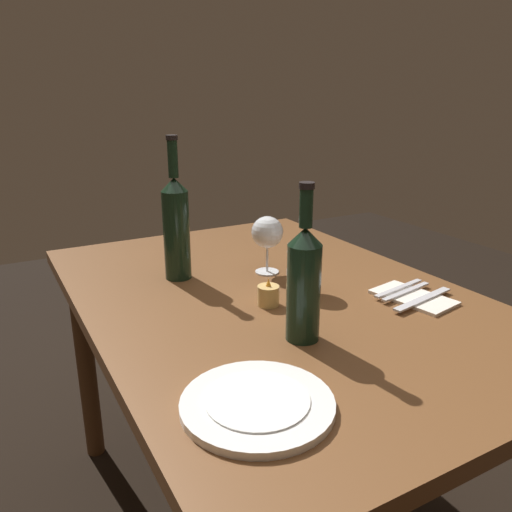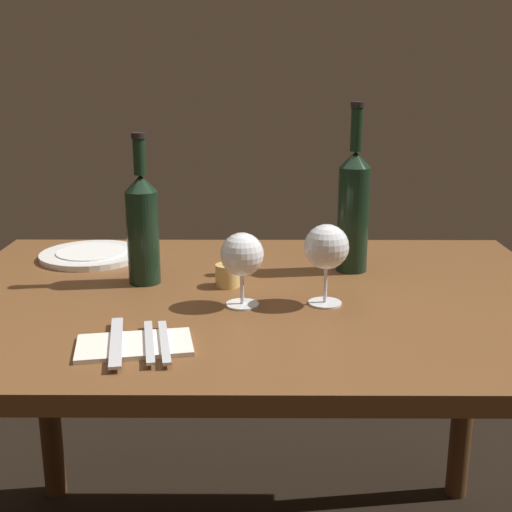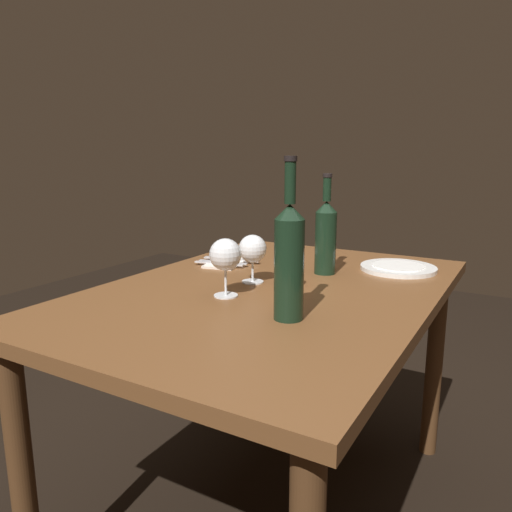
{
  "view_description": "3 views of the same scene",
  "coord_description": "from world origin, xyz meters",
  "px_view_note": "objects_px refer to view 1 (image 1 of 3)",
  "views": [
    {
      "loc": [
        1.01,
        -0.61,
        1.22
      ],
      "look_at": [
        -0.08,
        -0.0,
        0.81
      ],
      "focal_mm": 35.39,
      "sensor_mm": 36.0,
      "label": 1
    },
    {
      "loc": [
        -0.01,
        1.31,
        1.19
      ],
      "look_at": [
        -0.0,
        0.07,
        0.84
      ],
      "focal_mm": 47.15,
      "sensor_mm": 36.0,
      "label": 2
    },
    {
      "loc": [
        -1.22,
        -0.65,
        1.13
      ],
      "look_at": [
        -0.09,
        -0.0,
        0.85
      ],
      "focal_mm": 34.46,
      "sensor_mm": 36.0,
      "label": 3
    }
  ],
  "objects_px": {
    "votive_candle": "(268,296)",
    "wine_bottle_second": "(304,281)",
    "wine_bottle": "(176,225)",
    "fork_inner": "(406,292)",
    "wine_glass_left": "(304,253)",
    "wine_glass_right": "(267,233)",
    "fork_outer": "(399,288)",
    "folded_napkin": "(413,297)",
    "table_knife": "(423,299)",
    "dinner_plate": "(257,403)"
  },
  "relations": [
    {
      "from": "wine_bottle_second",
      "to": "table_knife",
      "type": "xyz_separation_m",
      "value": [
        -0.01,
        0.35,
        -0.12
      ]
    },
    {
      "from": "wine_bottle",
      "to": "fork_outer",
      "type": "relative_size",
      "value": 2.11
    },
    {
      "from": "votive_candle",
      "to": "wine_bottle_second",
      "type": "bearing_deg",
      "value": -7.94
    },
    {
      "from": "wine_glass_right",
      "to": "votive_candle",
      "type": "distance_m",
      "value": 0.24
    },
    {
      "from": "fork_inner",
      "to": "fork_outer",
      "type": "height_order",
      "value": "same"
    },
    {
      "from": "wine_bottle",
      "to": "dinner_plate",
      "type": "xyz_separation_m",
      "value": [
        0.62,
        -0.1,
        -0.14
      ]
    },
    {
      "from": "wine_bottle",
      "to": "fork_inner",
      "type": "distance_m",
      "value": 0.61
    },
    {
      "from": "dinner_plate",
      "to": "wine_bottle",
      "type": "bearing_deg",
      "value": 170.65
    },
    {
      "from": "fork_outer",
      "to": "table_knife",
      "type": "xyz_separation_m",
      "value": [
        0.08,
        0.0,
        0.0
      ]
    },
    {
      "from": "wine_bottle_second",
      "to": "votive_candle",
      "type": "distance_m",
      "value": 0.21
    },
    {
      "from": "wine_glass_left",
      "to": "wine_glass_right",
      "type": "bearing_deg",
      "value": -176.53
    },
    {
      "from": "folded_napkin",
      "to": "fork_outer",
      "type": "distance_m",
      "value": 0.05
    },
    {
      "from": "votive_candle",
      "to": "wine_bottle",
      "type": "bearing_deg",
      "value": -156.85
    },
    {
      "from": "votive_candle",
      "to": "folded_napkin",
      "type": "distance_m",
      "value": 0.36
    },
    {
      "from": "wine_bottle_second",
      "to": "fork_outer",
      "type": "relative_size",
      "value": 1.79
    },
    {
      "from": "wine_glass_left",
      "to": "wine_bottle",
      "type": "height_order",
      "value": "wine_bottle"
    },
    {
      "from": "dinner_plate",
      "to": "wine_bottle_second",
      "type": "bearing_deg",
      "value": 129.84
    },
    {
      "from": "wine_bottle_second",
      "to": "fork_outer",
      "type": "distance_m",
      "value": 0.38
    },
    {
      "from": "folded_napkin",
      "to": "votive_candle",
      "type": "bearing_deg",
      "value": -113.13
    },
    {
      "from": "wine_glass_right",
      "to": "fork_inner",
      "type": "distance_m",
      "value": 0.39
    },
    {
      "from": "dinner_plate",
      "to": "folded_napkin",
      "type": "bearing_deg",
      "value": 110.4
    },
    {
      "from": "dinner_plate",
      "to": "fork_outer",
      "type": "bearing_deg",
      "value": 114.84
    },
    {
      "from": "wine_glass_left",
      "to": "fork_inner",
      "type": "relative_size",
      "value": 0.81
    },
    {
      "from": "dinner_plate",
      "to": "table_knife",
      "type": "bearing_deg",
      "value": 107.6
    },
    {
      "from": "folded_napkin",
      "to": "wine_glass_left",
      "type": "bearing_deg",
      "value": -130.15
    },
    {
      "from": "dinner_plate",
      "to": "fork_outer",
      "type": "distance_m",
      "value": 0.61
    },
    {
      "from": "wine_bottle_second",
      "to": "dinner_plate",
      "type": "relative_size",
      "value": 1.29
    },
    {
      "from": "wine_glass_right",
      "to": "dinner_plate",
      "type": "relative_size",
      "value": 0.65
    },
    {
      "from": "wine_bottle",
      "to": "fork_inner",
      "type": "xyz_separation_m",
      "value": [
        0.39,
        0.45,
        -0.14
      ]
    },
    {
      "from": "wine_glass_left",
      "to": "fork_outer",
      "type": "relative_size",
      "value": 0.81
    },
    {
      "from": "wine_bottle",
      "to": "votive_candle",
      "type": "bearing_deg",
      "value": 23.15
    },
    {
      "from": "fork_inner",
      "to": "fork_outer",
      "type": "bearing_deg",
      "value": 180.0
    },
    {
      "from": "fork_outer",
      "to": "wine_glass_right",
      "type": "bearing_deg",
      "value": -142.96
    },
    {
      "from": "fork_inner",
      "to": "table_knife",
      "type": "bearing_deg",
      "value": 0.0
    },
    {
      "from": "fork_inner",
      "to": "table_knife",
      "type": "height_order",
      "value": "same"
    },
    {
      "from": "wine_glass_left",
      "to": "dinner_plate",
      "type": "height_order",
      "value": "wine_glass_left"
    },
    {
      "from": "wine_glass_left",
      "to": "fork_inner",
      "type": "bearing_deg",
      "value": 54.15
    },
    {
      "from": "wine_glass_right",
      "to": "folded_napkin",
      "type": "height_order",
      "value": "wine_glass_right"
    },
    {
      "from": "wine_glass_right",
      "to": "votive_candle",
      "type": "relative_size",
      "value": 2.4
    },
    {
      "from": "wine_glass_left",
      "to": "wine_bottle_second",
      "type": "distance_m",
      "value": 0.26
    },
    {
      "from": "wine_glass_left",
      "to": "wine_glass_right",
      "type": "height_order",
      "value": "wine_glass_right"
    },
    {
      "from": "fork_outer",
      "to": "table_knife",
      "type": "bearing_deg",
      "value": 0.0
    },
    {
      "from": "wine_bottle_second",
      "to": "folded_napkin",
      "type": "xyz_separation_m",
      "value": [
        -0.04,
        0.35,
        -0.12
      ]
    },
    {
      "from": "wine_glass_right",
      "to": "dinner_plate",
      "type": "distance_m",
      "value": 0.64
    },
    {
      "from": "folded_napkin",
      "to": "table_knife",
      "type": "relative_size",
      "value": 0.98
    },
    {
      "from": "wine_glass_left",
      "to": "votive_candle",
      "type": "distance_m",
      "value": 0.15
    },
    {
      "from": "fork_outer",
      "to": "fork_inner",
      "type": "bearing_deg",
      "value": 0.0
    },
    {
      "from": "fork_outer",
      "to": "dinner_plate",
      "type": "bearing_deg",
      "value": -65.16
    },
    {
      "from": "wine_bottle",
      "to": "table_knife",
      "type": "relative_size",
      "value": 1.8
    },
    {
      "from": "wine_glass_right",
      "to": "fork_outer",
      "type": "bearing_deg",
      "value": 37.04
    }
  ]
}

